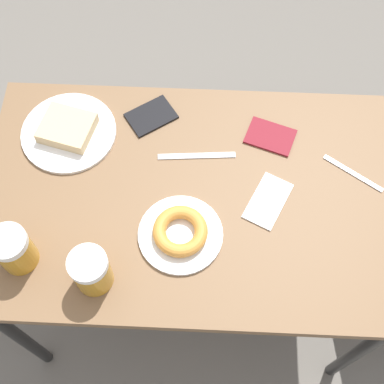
{
  "coord_description": "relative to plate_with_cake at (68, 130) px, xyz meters",
  "views": [
    {
      "loc": [
        0.6,
        0.03,
        1.96
      ],
      "look_at": [
        0.0,
        0.0,
        0.76
      ],
      "focal_mm": 50.0,
      "sensor_mm": 36.0,
      "label": 1
    }
  ],
  "objects": [
    {
      "name": "ground_plane",
      "position": [
        0.17,
        0.34,
        -0.76
      ],
      "size": [
        8.0,
        8.0,
        0.0
      ],
      "primitive_type": "plane",
      "color": "#666059"
    },
    {
      "name": "table",
      "position": [
        0.17,
        0.34,
        -0.08
      ],
      "size": [
        0.67,
        1.08,
        0.74
      ],
      "color": "brown",
      "rests_on": "ground_plane"
    },
    {
      "name": "plate_with_cake",
      "position": [
        0.0,
        0.0,
        0.0
      ],
      "size": [
        0.26,
        0.26,
        0.04
      ],
      "color": "white",
      "rests_on": "table"
    },
    {
      "name": "plate_with_donut",
      "position": [
        0.28,
        0.32,
        0.0
      ],
      "size": [
        0.21,
        0.21,
        0.04
      ],
      "color": "white",
      "rests_on": "table"
    },
    {
      "name": "beer_mug_left",
      "position": [
        0.36,
        -0.06,
        0.05
      ],
      "size": [
        0.09,
        0.09,
        0.12
      ],
      "color": "#C68C23",
      "rests_on": "table"
    },
    {
      "name": "beer_mug_center",
      "position": [
        0.4,
        0.12,
        0.05
      ],
      "size": [
        0.09,
        0.09,
        0.12
      ],
      "color": "#C68C23",
      "rests_on": "table"
    },
    {
      "name": "napkin_folded",
      "position": [
        0.18,
        0.53,
        -0.01
      ],
      "size": [
        0.16,
        0.14,
        0.0
      ],
      "rotation": [
        0.0,
        0.0,
        5.83
      ],
      "color": "white",
      "rests_on": "table"
    },
    {
      "name": "fork",
      "position": [
        0.09,
        0.76,
        -0.01
      ],
      "size": [
        0.11,
        0.15,
        0.0
      ],
      "rotation": [
        0.0,
        0.0,
        5.69
      ],
      "color": "silver",
      "rests_on": "table"
    },
    {
      "name": "knife",
      "position": [
        0.06,
        0.35,
        -0.01
      ],
      "size": [
        0.03,
        0.21,
        0.0
      ],
      "rotation": [
        0.0,
        0.0,
        0.08
      ],
      "color": "silver",
      "rests_on": "table"
    },
    {
      "name": "passport_near_edge",
      "position": [
        -0.06,
        0.22,
        -0.01
      ],
      "size": [
        0.14,
        0.15,
        0.01
      ],
      "rotation": [
        0.0,
        0.0,
        3.74
      ],
      "color": "black",
      "rests_on": "table"
    },
    {
      "name": "passport_far_edge",
      "position": [
        -0.01,
        0.54,
        -0.01
      ],
      "size": [
        0.12,
        0.15,
        0.01
      ],
      "rotation": [
        0.0,
        0.0,
        2.81
      ],
      "color": "maroon",
      "rests_on": "table"
    }
  ]
}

